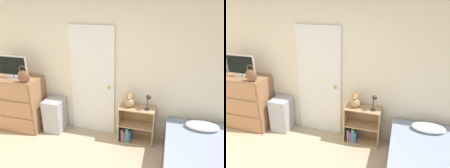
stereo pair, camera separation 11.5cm
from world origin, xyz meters
TOP-DOWN VIEW (x-y plane):
  - wall_back at (0.00, 2.13)m, footprint 10.00×0.06m
  - door_closed at (-0.32, 2.08)m, footprint 0.82×0.09m
  - dresser at (-1.80, 1.82)m, footprint 0.99×0.51m
  - tv at (-1.78, 1.82)m, footprint 0.60×0.16m
  - handbag at (-1.44, 1.66)m, footprint 0.24×0.10m
  - storage_bin at (-1.05, 1.89)m, footprint 0.35×0.38m
  - bookshelf at (0.48, 1.94)m, footprint 0.62×0.30m
  - teddy_bear at (0.39, 1.93)m, footprint 0.18×0.18m
  - desk_lamp at (0.72, 1.89)m, footprint 0.10×0.10m

SIDE VIEW (x-z plane):
  - bookshelf at x=0.48m, z-range -0.06..0.62m
  - storage_bin at x=-1.05m, z-range 0.00..0.64m
  - dresser at x=-1.80m, z-range 0.00..1.05m
  - teddy_bear at x=0.39m, z-range 0.66..0.92m
  - desk_lamp at x=0.72m, z-range 0.73..1.02m
  - door_closed at x=-0.32m, z-range 0.00..2.03m
  - handbag at x=-1.44m, z-range 1.01..1.32m
  - tv at x=-1.78m, z-range 1.06..1.48m
  - wall_back at x=0.00m, z-range 0.00..2.55m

